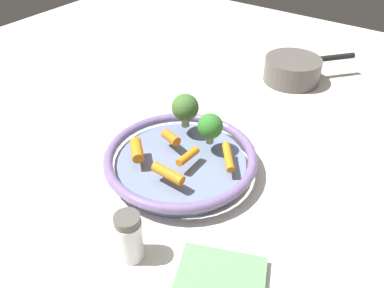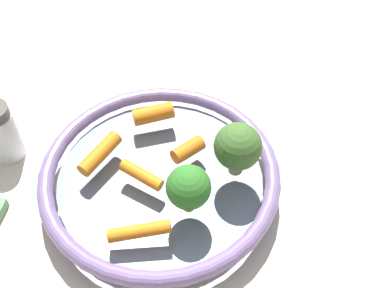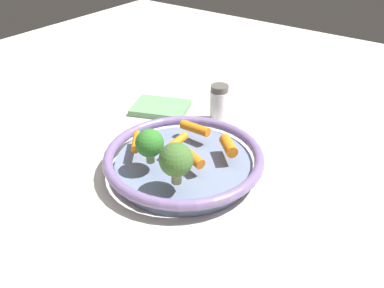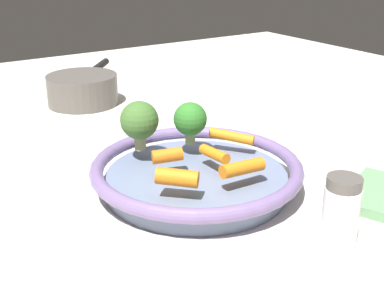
{
  "view_description": "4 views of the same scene",
  "coord_description": "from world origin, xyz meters",
  "px_view_note": "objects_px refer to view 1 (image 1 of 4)",
  "views": [
    {
      "loc": [
        -0.37,
        0.48,
        0.52
      ],
      "look_at": [
        -0.02,
        -0.01,
        0.06
      ],
      "focal_mm": 37.33,
      "sensor_mm": 36.0,
      "label": 1
    },
    {
      "loc": [
        -0.28,
        -0.22,
        0.5
      ],
      "look_at": [
        0.03,
        -0.03,
        0.08
      ],
      "focal_mm": 44.17,
      "sensor_mm": 36.0,
      "label": 2
    },
    {
      "loc": [
        0.4,
        -0.52,
        0.47
      ],
      "look_at": [
        0.01,
        0.01,
        0.06
      ],
      "focal_mm": 39.57,
      "sensor_mm": 36.0,
      "label": 3
    },
    {
      "loc": [
        0.37,
        0.55,
        0.33
      ],
      "look_at": [
        0.0,
        -0.01,
        0.07
      ],
      "focal_mm": 48.04,
      "sensor_mm": 36.0,
      "label": 4
    }
  ],
  "objects_px": {
    "dish_towel": "(221,278)",
    "saucepan": "(293,70)",
    "serving_bowl": "(181,161)",
    "baby_carrot_center": "(171,138)",
    "baby_carrot_near_rim": "(228,157)",
    "salt_shaker": "(129,237)",
    "broccoli_floret_mid": "(210,127)",
    "broccoli_floret_small": "(185,108)",
    "baby_carrot_right": "(188,156)",
    "baby_carrot_back": "(137,150)",
    "baby_carrot_left": "(168,174)"
  },
  "relations": [
    {
      "from": "baby_carrot_center",
      "to": "dish_towel",
      "type": "distance_m",
      "value": 0.31
    },
    {
      "from": "broccoli_floret_mid",
      "to": "salt_shaker",
      "type": "xyz_separation_m",
      "value": [
        -0.03,
        0.27,
        -0.04
      ]
    },
    {
      "from": "baby_carrot_center",
      "to": "broccoli_floret_mid",
      "type": "height_order",
      "value": "broccoli_floret_mid"
    },
    {
      "from": "baby_carrot_near_rim",
      "to": "baby_carrot_back",
      "type": "height_order",
      "value": "baby_carrot_back"
    },
    {
      "from": "dish_towel",
      "to": "baby_carrot_left",
      "type": "bearing_deg",
      "value": -29.75
    },
    {
      "from": "serving_bowl",
      "to": "saucepan",
      "type": "xyz_separation_m",
      "value": [
        -0.02,
        -0.48,
        0.01
      ]
    },
    {
      "from": "broccoli_floret_mid",
      "to": "saucepan",
      "type": "distance_m",
      "value": 0.42
    },
    {
      "from": "baby_carrot_right",
      "to": "saucepan",
      "type": "relative_size",
      "value": 0.26
    },
    {
      "from": "baby_carrot_left",
      "to": "saucepan",
      "type": "relative_size",
      "value": 0.29
    },
    {
      "from": "baby_carrot_center",
      "to": "baby_carrot_near_rim",
      "type": "bearing_deg",
      "value": -173.05
    },
    {
      "from": "dish_towel",
      "to": "saucepan",
      "type": "bearing_deg",
      "value": -74.98
    },
    {
      "from": "broccoli_floret_mid",
      "to": "salt_shaker",
      "type": "distance_m",
      "value": 0.27
    },
    {
      "from": "baby_carrot_near_rim",
      "to": "baby_carrot_left",
      "type": "distance_m",
      "value": 0.12
    },
    {
      "from": "baby_carrot_left",
      "to": "baby_carrot_back",
      "type": "relative_size",
      "value": 1.2
    },
    {
      "from": "serving_bowl",
      "to": "saucepan",
      "type": "bearing_deg",
      "value": -92.86
    },
    {
      "from": "baby_carrot_back",
      "to": "baby_carrot_left",
      "type": "bearing_deg",
      "value": 168.34
    },
    {
      "from": "broccoli_floret_small",
      "to": "dish_towel",
      "type": "height_order",
      "value": "broccoli_floret_small"
    },
    {
      "from": "serving_bowl",
      "to": "dish_towel",
      "type": "distance_m",
      "value": 0.26
    },
    {
      "from": "baby_carrot_right",
      "to": "serving_bowl",
      "type": "bearing_deg",
      "value": -20.15
    },
    {
      "from": "broccoli_floret_mid",
      "to": "salt_shaker",
      "type": "relative_size",
      "value": 0.74
    },
    {
      "from": "serving_bowl",
      "to": "broccoli_floret_mid",
      "type": "bearing_deg",
      "value": -115.29
    },
    {
      "from": "broccoli_floret_mid",
      "to": "broccoli_floret_small",
      "type": "distance_m",
      "value": 0.08
    },
    {
      "from": "broccoli_floret_mid",
      "to": "baby_carrot_center",
      "type": "bearing_deg",
      "value": 32.65
    },
    {
      "from": "baby_carrot_back",
      "to": "dish_towel",
      "type": "xyz_separation_m",
      "value": [
        -0.26,
        0.12,
        -0.05
      ]
    },
    {
      "from": "baby_carrot_right",
      "to": "saucepan",
      "type": "bearing_deg",
      "value": -89.98
    },
    {
      "from": "baby_carrot_left",
      "to": "broccoli_floret_small",
      "type": "relative_size",
      "value": 0.87
    },
    {
      "from": "baby_carrot_center",
      "to": "salt_shaker",
      "type": "height_order",
      "value": "salt_shaker"
    },
    {
      "from": "baby_carrot_center",
      "to": "baby_carrot_right",
      "type": "relative_size",
      "value": 0.75
    },
    {
      "from": "baby_carrot_near_rim",
      "to": "broccoli_floret_mid",
      "type": "height_order",
      "value": "broccoli_floret_mid"
    },
    {
      "from": "baby_carrot_center",
      "to": "saucepan",
      "type": "bearing_deg",
      "value": -97.48
    },
    {
      "from": "serving_bowl",
      "to": "salt_shaker",
      "type": "distance_m",
      "value": 0.22
    },
    {
      "from": "baby_carrot_near_rim",
      "to": "salt_shaker",
      "type": "bearing_deg",
      "value": 83.33
    },
    {
      "from": "baby_carrot_near_rim",
      "to": "baby_carrot_right",
      "type": "relative_size",
      "value": 1.23
    },
    {
      "from": "broccoli_floret_mid",
      "to": "baby_carrot_back",
      "type": "bearing_deg",
      "value": 50.6
    },
    {
      "from": "broccoli_floret_mid",
      "to": "baby_carrot_near_rim",
      "type": "bearing_deg",
      "value": 155.59
    },
    {
      "from": "baby_carrot_back",
      "to": "saucepan",
      "type": "relative_size",
      "value": 0.25
    },
    {
      "from": "broccoli_floret_mid",
      "to": "broccoli_floret_small",
      "type": "xyz_separation_m",
      "value": [
        0.07,
        -0.02,
        0.01
      ]
    },
    {
      "from": "baby_carrot_center",
      "to": "saucepan",
      "type": "relative_size",
      "value": 0.19
    },
    {
      "from": "serving_bowl",
      "to": "dish_towel",
      "type": "bearing_deg",
      "value": 139.47
    },
    {
      "from": "baby_carrot_near_rim",
      "to": "salt_shaker",
      "type": "distance_m",
      "value": 0.25
    },
    {
      "from": "serving_bowl",
      "to": "baby_carrot_right",
      "type": "height_order",
      "value": "baby_carrot_right"
    },
    {
      "from": "baby_carrot_near_rim",
      "to": "saucepan",
      "type": "relative_size",
      "value": 0.32
    },
    {
      "from": "baby_carrot_center",
      "to": "serving_bowl",
      "type": "bearing_deg",
      "value": 153.38
    },
    {
      "from": "baby_carrot_near_rim",
      "to": "saucepan",
      "type": "xyz_separation_m",
      "value": [
        0.06,
        -0.45,
        -0.02
      ]
    },
    {
      "from": "baby_carrot_near_rim",
      "to": "baby_carrot_left",
      "type": "height_order",
      "value": "baby_carrot_left"
    },
    {
      "from": "dish_towel",
      "to": "baby_carrot_center",
      "type": "bearing_deg",
      "value": -38.66
    },
    {
      "from": "serving_bowl",
      "to": "broccoli_floret_small",
      "type": "height_order",
      "value": "broccoli_floret_small"
    },
    {
      "from": "baby_carrot_center",
      "to": "broccoli_floret_mid",
      "type": "bearing_deg",
      "value": -147.35
    },
    {
      "from": "baby_carrot_center",
      "to": "baby_carrot_right",
      "type": "height_order",
      "value": "baby_carrot_center"
    },
    {
      "from": "baby_carrot_center",
      "to": "baby_carrot_near_rim",
      "type": "relative_size",
      "value": 0.61
    }
  ]
}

